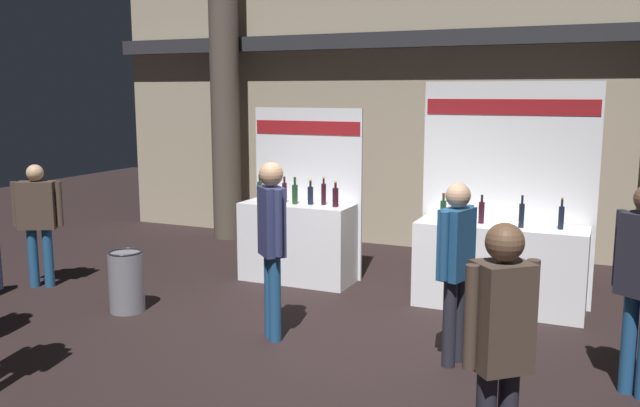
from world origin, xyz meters
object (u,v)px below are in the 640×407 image
visitor_3 (38,214)px  visitor_4 (500,338)px  trash_bin (126,281)px  visitor_2 (456,259)px  visitor_0 (272,237)px  exhibitor_booth_1 (500,255)px  exhibitor_booth_0 (299,235)px

visitor_3 → visitor_4: size_ratio=0.91×
trash_bin → visitor_2: 3.80m
visitor_0 → visitor_2: (1.81, 0.11, -0.07)m
visitor_2 → exhibitor_booth_1: bearing=12.3°
visitor_4 → visitor_0: bearing=102.6°
trash_bin → visitor_3: visitor_3 is taller
visitor_4 → visitor_3: bearing=118.3°
visitor_4 → exhibitor_booth_1: bearing=57.6°
exhibitor_booth_1 → visitor_3: bearing=-165.0°
exhibitor_booth_1 → visitor_2: (-0.12, -1.83, 0.36)m
trash_bin → visitor_4: visitor_4 is taller
visitor_0 → trash_bin: bearing=-139.5°
trash_bin → visitor_0: size_ratio=0.39×
trash_bin → visitor_0: visitor_0 is taller
exhibitor_booth_0 → visitor_3: exhibitor_booth_0 is taller
visitor_0 → visitor_2: visitor_0 is taller
trash_bin → visitor_2: size_ratio=0.42×
visitor_3 → visitor_4: bearing=-48.4°
exhibitor_booth_1 → exhibitor_booth_0: bearing=177.3°
visitor_2 → visitor_3: size_ratio=1.06×
exhibitor_booth_0 → visitor_3: (-2.90, -1.60, 0.34)m
visitor_0 → visitor_2: 1.82m
visitor_0 → visitor_3: (-3.59, 0.46, -0.11)m
visitor_2 → visitor_3: 5.41m
visitor_0 → exhibitor_booth_1: bearing=88.7°
exhibitor_booth_0 → visitor_2: bearing=-38.0°
exhibitor_booth_1 → trash_bin: 4.29m
visitor_0 → visitor_3: size_ratio=1.14×
trash_bin → visitor_0: (1.93, -0.11, 0.70)m
trash_bin → visitor_2: (3.75, -0.00, 0.64)m
exhibitor_booth_1 → visitor_3: 5.73m
exhibitor_booth_1 → visitor_0: bearing=-135.0°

